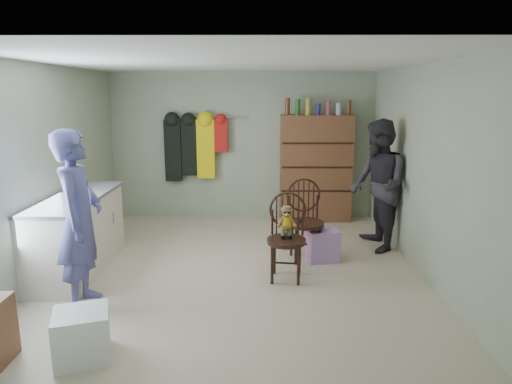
{
  "coord_description": "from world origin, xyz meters",
  "views": [
    {
      "loc": [
        0.29,
        -5.35,
        2.17
      ],
      "look_at": [
        0.25,
        0.2,
        0.95
      ],
      "focal_mm": 32.0,
      "sensor_mm": 36.0,
      "label": 1
    }
  ],
  "objects_px": {
    "chair_front": "(287,231)",
    "chair_far": "(305,217)",
    "counter": "(77,233)",
    "dresser": "(316,168)"
  },
  "relations": [
    {
      "from": "chair_front",
      "to": "chair_far",
      "type": "bearing_deg",
      "value": 74.21
    },
    {
      "from": "counter",
      "to": "chair_front",
      "type": "relative_size",
      "value": 1.82
    },
    {
      "from": "chair_far",
      "to": "counter",
      "type": "bearing_deg",
      "value": -177.98
    },
    {
      "from": "dresser",
      "to": "counter",
      "type": "bearing_deg",
      "value": -144.31
    },
    {
      "from": "chair_front",
      "to": "dresser",
      "type": "bearing_deg",
      "value": 82.79
    },
    {
      "from": "counter",
      "to": "dresser",
      "type": "bearing_deg",
      "value": 35.69
    },
    {
      "from": "chair_far",
      "to": "dresser",
      "type": "distance_m",
      "value": 1.94
    },
    {
      "from": "counter",
      "to": "chair_front",
      "type": "height_order",
      "value": "chair_front"
    },
    {
      "from": "chair_front",
      "to": "dresser",
      "type": "distance_m",
      "value": 2.64
    },
    {
      "from": "counter",
      "to": "dresser",
      "type": "distance_m",
      "value": 3.96
    }
  ]
}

